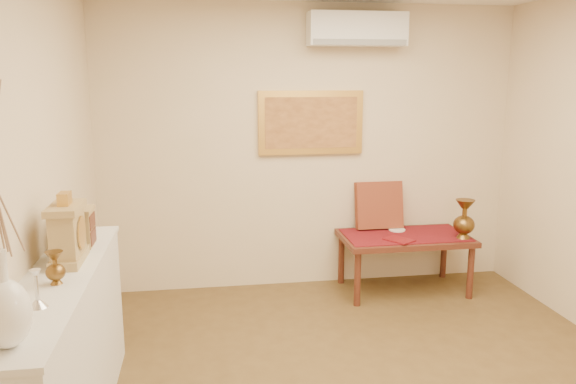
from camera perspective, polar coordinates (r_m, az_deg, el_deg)
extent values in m
cube|color=beige|center=(5.41, 2.25, 4.44)|extent=(4.00, 0.02, 2.70)
cube|color=beige|center=(3.23, -25.92, -1.64)|extent=(0.02, 4.50, 2.70)
cube|color=maroon|center=(5.45, 11.79, -4.30)|extent=(1.14, 0.59, 0.01)
cylinder|color=white|center=(5.58, 11.01, -3.79)|extent=(0.16, 0.16, 0.01)
cube|color=maroon|center=(5.24, 11.22, -4.79)|extent=(0.29, 0.31, 0.01)
cube|color=maroon|center=(5.58, 9.22, -1.33)|extent=(0.46, 0.19, 0.47)
cube|color=silver|center=(3.47, -21.73, -15.77)|extent=(0.35, 2.00, 0.95)
cube|color=silver|center=(3.28, -22.37, -8.12)|extent=(0.37, 2.02, 0.03)
cube|color=tan|center=(3.47, -21.33, -6.28)|extent=(0.16, 0.36, 0.05)
cube|color=tan|center=(3.43, -21.51, -3.89)|extent=(0.14, 0.30, 0.25)
cylinder|color=beige|center=(3.42, -20.28, -3.87)|extent=(0.01, 0.17, 0.17)
cylinder|color=gold|center=(3.42, -20.20, -3.87)|extent=(0.01, 0.19, 0.19)
cube|color=tan|center=(3.40, -21.69, -1.53)|extent=(0.17, 0.34, 0.04)
cube|color=gold|center=(3.39, -21.76, -0.62)|extent=(0.06, 0.11, 0.07)
cube|color=tan|center=(3.75, -20.37, -3.56)|extent=(0.15, 0.20, 0.22)
cube|color=#552619|center=(3.75, -19.16, -4.27)|extent=(0.01, 0.17, 0.09)
cube|color=#552619|center=(3.72, -19.26, -2.79)|extent=(0.01, 0.17, 0.09)
cube|color=tan|center=(3.72, -20.50, -1.74)|extent=(0.16, 0.21, 0.02)
cube|color=#552619|center=(5.46, 11.77, -4.59)|extent=(1.20, 0.70, 0.05)
cylinder|color=#552619|center=(5.11, 7.07, -8.78)|extent=(0.06, 0.06, 0.50)
cylinder|color=#552619|center=(5.50, 18.05, -7.80)|extent=(0.06, 0.06, 0.50)
cylinder|color=#552619|center=(5.64, 5.44, -6.77)|extent=(0.06, 0.06, 0.50)
cylinder|color=#552619|center=(5.99, 15.54, -6.05)|extent=(0.06, 0.06, 0.50)
cube|color=gold|center=(5.36, 2.33, 7.06)|extent=(1.00, 0.05, 0.60)
cube|color=#B77A3F|center=(5.33, 2.39, 7.04)|extent=(0.88, 0.01, 0.48)
cube|color=white|center=(5.35, 7.02, 16.09)|extent=(0.90, 0.24, 0.30)
cube|color=gray|center=(5.22, 7.35, 14.87)|extent=(0.86, 0.02, 0.05)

